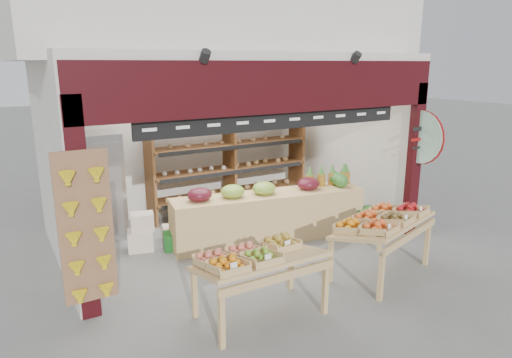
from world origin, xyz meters
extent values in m
plane|color=slate|center=(0.00, 0.00, 0.00)|extent=(60.00, 60.00, 0.00)
cube|color=beige|center=(0.00, 2.29, 1.50)|extent=(5.76, 0.18, 3.00)
cube|color=beige|center=(-2.79, 0.60, 1.50)|extent=(0.18, 3.38, 3.00)
cube|color=beige|center=(2.79, 0.60, 1.50)|extent=(0.18, 3.38, 3.00)
cube|color=beige|center=(0.00, 0.60, 3.06)|extent=(5.76, 3.38, 0.12)
cube|color=black|center=(0.00, -1.05, 2.65)|extent=(5.70, 0.14, 0.70)
cube|color=black|center=(-2.75, -1.05, 1.32)|extent=(0.22, 0.14, 2.65)
cube|color=black|center=(2.75, -1.05, 1.32)|extent=(0.22, 0.14, 2.65)
cube|color=black|center=(0.00, -1.02, 2.20)|extent=(4.20, 0.05, 0.26)
cylinder|color=white|center=(0.10, -0.95, 2.45)|extent=(0.34, 0.05, 0.34)
cube|color=brown|center=(-2.73, -1.14, 1.15)|extent=(0.60, 0.04, 1.80)
cylinder|color=#AEDBC3|center=(2.75, -1.14, 1.75)|extent=(0.04, 0.90, 0.90)
cylinder|color=maroon|center=(2.75, -1.16, 1.75)|extent=(0.01, 0.92, 0.92)
cube|color=brown|center=(-1.07, 1.74, 0.89)|extent=(0.05, 0.55, 1.77)
cube|color=brown|center=(0.59, 1.74, 0.89)|extent=(0.05, 0.55, 1.77)
cube|color=brown|center=(2.25, 1.74, 0.89)|extent=(0.05, 0.55, 1.77)
cube|color=brown|center=(0.59, 1.74, 0.39)|extent=(3.32, 0.55, 0.04)
cube|color=brown|center=(0.59, 1.74, 0.89)|extent=(3.32, 0.55, 0.04)
cube|color=brown|center=(0.59, 1.74, 1.38)|extent=(3.32, 0.55, 0.04)
cube|color=brown|center=(0.59, 1.74, 1.77)|extent=(3.32, 0.55, 0.04)
cone|color=olive|center=(-0.74, 1.74, 1.91)|extent=(0.32, 0.32, 0.28)
cone|color=olive|center=(0.15, 1.74, 1.91)|extent=(0.32, 0.32, 0.28)
cone|color=olive|center=(1.04, 1.74, 1.91)|extent=(0.32, 0.32, 0.28)
cone|color=olive|center=(1.92, 1.74, 1.91)|extent=(0.32, 0.32, 0.28)
cube|color=#B4B7BC|center=(-2.04, 1.52, 0.92)|extent=(0.75, 0.75, 1.84)
cube|color=beige|center=(-1.64, 0.60, 0.17)|extent=(0.46, 0.39, 0.34)
cube|color=beige|center=(-1.59, 0.60, 0.48)|extent=(0.42, 0.36, 0.28)
cube|color=#15511A|center=(-1.13, 0.37, 0.14)|extent=(0.44, 0.37, 0.28)
cube|color=beige|center=(-1.03, 0.76, 0.13)|extent=(0.40, 0.34, 0.27)
cube|color=tan|center=(0.41, -0.06, 0.41)|extent=(3.38, 1.21, 0.83)
ellipsoid|color=#59141E|center=(-0.77, 0.14, 0.93)|extent=(0.41, 0.37, 0.22)
ellipsoid|color=#8CB23F|center=(-0.23, 0.05, 0.93)|extent=(0.41, 0.37, 0.22)
ellipsoid|color=#8CB23F|center=(0.31, -0.05, 0.93)|extent=(0.41, 0.37, 0.22)
ellipsoid|color=#59141E|center=(1.13, -0.19, 0.93)|extent=(0.41, 0.37, 0.22)
cylinder|color=olive|center=(1.25, -0.07, 0.94)|extent=(0.15, 0.15, 0.22)
cylinder|color=olive|center=(1.47, -0.11, 0.94)|extent=(0.15, 0.15, 0.22)
cylinder|color=olive|center=(1.70, -0.15, 0.94)|extent=(0.15, 0.15, 0.22)
cylinder|color=olive|center=(1.93, -0.19, 0.94)|extent=(0.15, 0.15, 0.22)
cylinder|color=olive|center=(1.97, -0.20, 0.94)|extent=(0.15, 0.15, 0.22)
cube|color=tan|center=(-0.98, -2.08, 0.71)|extent=(1.51, 0.84, 0.23)
cube|color=tan|center=(-1.68, -2.44, 0.30)|extent=(0.06, 0.06, 0.61)
cube|color=tan|center=(-0.29, -2.44, 0.30)|extent=(0.06, 0.06, 0.61)
cube|color=tan|center=(-1.67, -1.71, 0.30)|extent=(0.06, 0.06, 0.61)
cube|color=tan|center=(-0.29, -1.72, 0.30)|extent=(0.06, 0.06, 0.61)
cube|color=tan|center=(1.10, -1.98, 0.74)|extent=(1.76, 1.30, 0.23)
cube|color=tan|center=(0.52, -2.56, 0.32)|extent=(0.08, 0.08, 0.64)
cube|color=tan|center=(1.91, -2.13, 0.32)|extent=(0.08, 0.08, 0.64)
cube|color=tan|center=(0.30, -1.83, 0.32)|extent=(0.08, 0.08, 0.64)
cube|color=tan|center=(1.68, -1.41, 0.32)|extent=(0.08, 0.08, 0.64)
sphere|color=#1A501B|center=(1.94, -0.86, 0.14)|extent=(0.28, 0.28, 0.28)
sphere|color=#1A501B|center=(2.23, -0.86, 0.14)|extent=(0.28, 0.28, 0.28)
sphere|color=#1A501B|center=(1.94, -0.56, 0.14)|extent=(0.28, 0.28, 0.28)
sphere|color=#1A501B|center=(2.23, -0.56, 0.14)|extent=(0.28, 0.28, 0.28)
sphere|color=#1A501B|center=(2.09, -0.71, 0.39)|extent=(0.28, 0.28, 0.28)
sphere|color=#1A501B|center=(2.09, -0.96, 0.14)|extent=(0.28, 0.28, 0.28)
sphere|color=#1A501B|center=(1.84, -0.71, 0.14)|extent=(0.28, 0.28, 0.28)
sphere|color=#1A501B|center=(1.94, -0.54, 0.39)|extent=(0.28, 0.28, 0.28)
camera|label=1|loc=(-3.54, -6.32, 2.97)|focal=32.00mm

